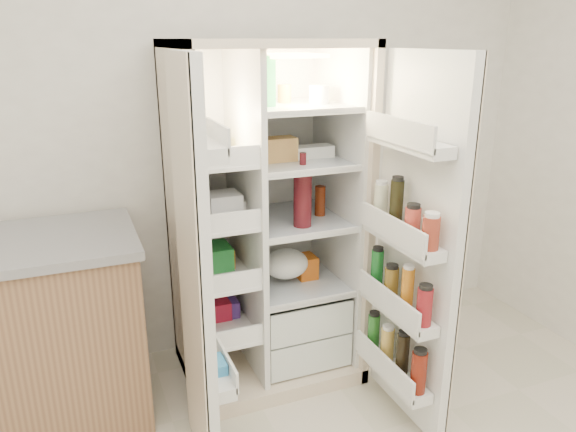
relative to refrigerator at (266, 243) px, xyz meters
name	(u,v)px	position (x,y,z in m)	size (l,w,h in m)	color
wall_back	(214,124)	(-0.17, 0.35, 0.61)	(4.00, 0.02, 2.70)	white
refrigerator	(266,243)	(0.00, 0.00, 0.00)	(0.92, 0.70, 1.80)	beige
freezer_door	(196,275)	(-0.51, -0.60, 0.15)	(0.15, 0.40, 1.72)	silver
fridge_door	(413,254)	(0.47, -0.69, 0.12)	(0.17, 0.58, 1.72)	silver
kitchen_counter	(1,339)	(-1.33, -0.04, -0.27)	(1.29, 0.69, 0.94)	#926A49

